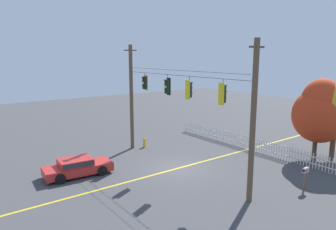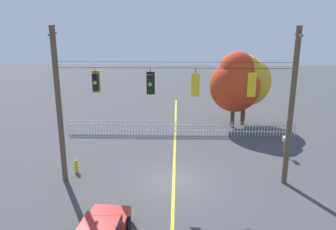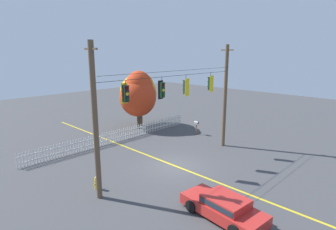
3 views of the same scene
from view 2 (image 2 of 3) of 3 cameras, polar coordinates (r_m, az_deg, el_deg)
name	(u,v)px [view 2 (image 2 of 3)]	position (r m, az deg, el deg)	size (l,w,h in m)	color
ground	(174,181)	(21.20, 0.88, -10.14)	(80.00, 80.00, 0.00)	#424244
lane_centerline_stripe	(174,181)	(21.20, 0.88, -10.13)	(0.16, 36.00, 0.01)	gold
signal_support_span	(174,107)	(19.59, 0.94, 1.28)	(12.64, 1.10, 8.59)	brown
traffic_signal_southbound_primary	(96,82)	(19.77, -11.11, 5.01)	(0.43, 0.38, 1.36)	black
traffic_signal_westbound_side	(150,84)	(19.35, -2.72, 4.86)	(0.43, 0.38, 1.44)	black
traffic_signal_northbound_secondary	(195,84)	(19.31, 4.24, 4.73)	(0.43, 0.38, 1.47)	black
traffic_signal_northbound_primary	(251,84)	(19.65, 12.75, 4.63)	(0.43, 0.38, 1.47)	black
white_picket_fence	(181,128)	(27.93, 2.00, -2.04)	(17.15, 0.06, 1.11)	silver
autumn_maple_near_fence	(236,83)	(29.45, 10.52, 4.88)	(3.95, 3.62, 6.11)	#473828
autumn_maple_mid	(244,79)	(30.44, 11.69, 5.48)	(4.27, 4.06, 5.86)	brown
fire_hydrant	(76,166)	(22.69, -13.97, -7.67)	(0.38, 0.22, 0.80)	gold
roadside_mailbox	(285,140)	(25.17, 17.56, -3.74)	(0.25, 0.44, 1.34)	brown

